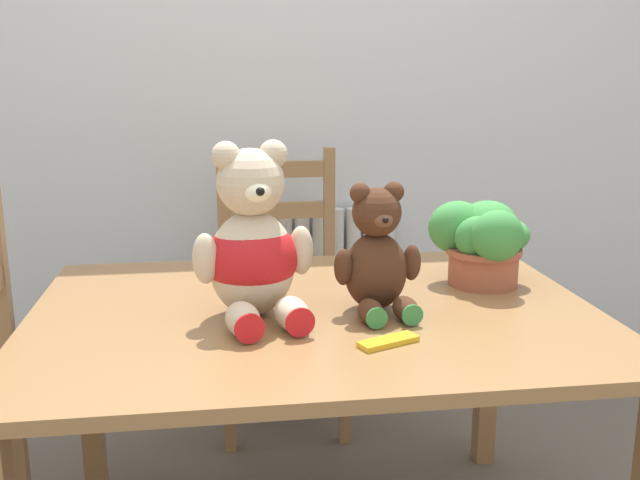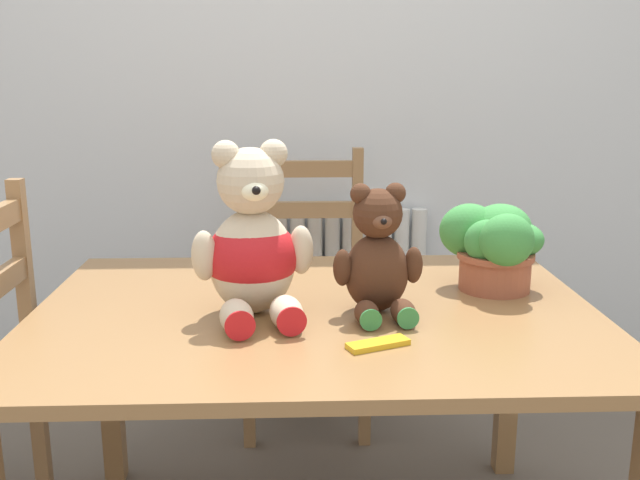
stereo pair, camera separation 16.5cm
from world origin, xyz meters
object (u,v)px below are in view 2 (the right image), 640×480
at_px(teddy_bear_right, 378,258).
at_px(potted_plant, 494,244).
at_px(wooden_chair_behind, 305,290).
at_px(teddy_bear_left, 252,246).
at_px(chocolate_bar, 378,344).

height_order(teddy_bear_right, potted_plant, teddy_bear_right).
distance_m(wooden_chair_behind, teddy_bear_left, 0.98).
relative_size(wooden_chair_behind, chocolate_bar, 7.46).
height_order(teddy_bear_right, chocolate_bar, teddy_bear_right).
xyz_separation_m(wooden_chair_behind, teddy_bear_right, (0.15, -0.90, 0.36)).
distance_m(wooden_chair_behind, chocolate_bar, 1.15).
bearing_deg(teddy_bear_left, wooden_chair_behind, -110.16).
xyz_separation_m(wooden_chair_behind, teddy_bear_left, (-0.14, -0.89, 0.39)).
distance_m(teddy_bear_left, potted_plant, 0.64).
bearing_deg(wooden_chair_behind, potted_plant, 123.30).
height_order(teddy_bear_left, chocolate_bar, teddy_bear_left).
bearing_deg(potted_plant, chocolate_bar, -131.68).
height_order(teddy_bear_left, teddy_bear_right, teddy_bear_left).
bearing_deg(potted_plant, teddy_bear_right, -152.33).
bearing_deg(chocolate_bar, potted_plant, 48.32).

